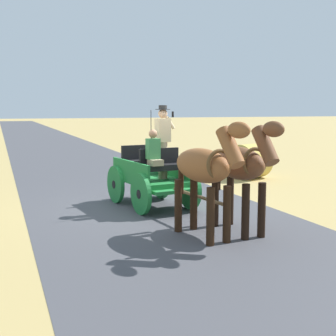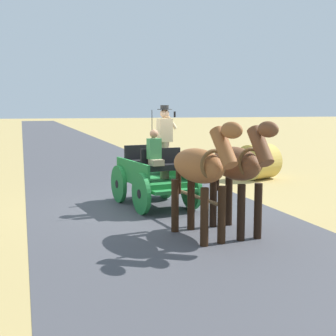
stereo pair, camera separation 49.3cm
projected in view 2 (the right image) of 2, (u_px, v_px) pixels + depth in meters
ground_plane at (148, 207)px, 11.51m from camera, size 200.00×200.00×0.00m
road_surface at (148, 207)px, 11.51m from camera, size 5.76×160.00×0.01m
horse_drawn_carriage at (155, 174)px, 11.52m from camera, size 1.73×4.51×2.50m
horse_near_side at (238, 166)px, 8.91m from camera, size 0.69×2.14×2.21m
horse_off_side at (201, 169)px, 8.56m from camera, size 0.82×2.15×2.21m
hay_bale at (258, 162)px, 15.99m from camera, size 1.48×1.53×1.20m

